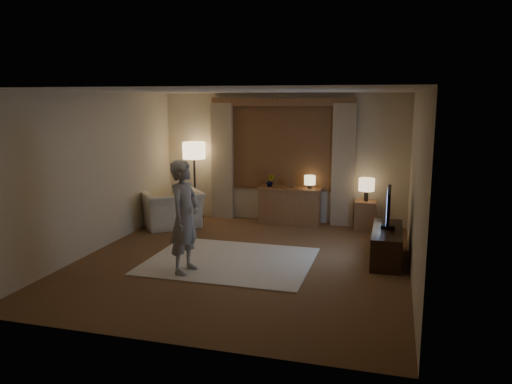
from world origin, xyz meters
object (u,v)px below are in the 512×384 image
(side_table, at_px, (365,215))
(tv_stand, at_px, (387,245))
(armchair, at_px, (172,209))
(person, at_px, (185,217))
(sideboard, at_px, (290,207))

(side_table, xyz_separation_m, tv_stand, (0.44, -1.80, -0.03))
(armchair, relative_size, tv_stand, 0.78)
(person, bearing_deg, side_table, -30.19)
(side_table, distance_m, person, 3.99)
(sideboard, distance_m, side_table, 1.50)
(sideboard, bearing_deg, side_table, -1.91)
(sideboard, height_order, armchair, armchair)
(sideboard, bearing_deg, person, -104.88)
(tv_stand, bearing_deg, person, -153.72)
(sideboard, relative_size, person, 0.74)
(armchair, xyz_separation_m, side_table, (3.67, 0.81, -0.07))
(sideboard, height_order, person, person)
(sideboard, relative_size, tv_stand, 0.86)
(side_table, distance_m, tv_stand, 1.85)
(person, bearing_deg, tv_stand, -57.35)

